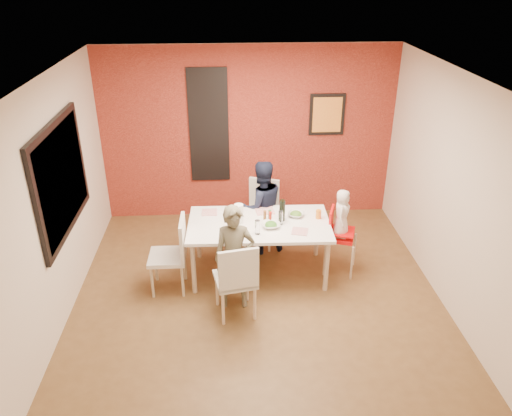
{
  "coord_description": "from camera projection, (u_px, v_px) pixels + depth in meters",
  "views": [
    {
      "loc": [
        -0.33,
        -5.13,
        3.77
      ],
      "look_at": [
        0.0,
        0.3,
        1.05
      ],
      "focal_mm": 35.0,
      "sensor_mm": 36.0,
      "label": 1
    }
  ],
  "objects": [
    {
      "name": "wall_front",
      "position": [
        277.0,
        326.0,
        3.67
      ],
      "size": [
        4.5,
        0.02,
        2.7
      ],
      "primitive_type": "cube",
      "color": "beige",
      "rests_on": "ground"
    },
    {
      "name": "chair_far",
      "position": [
        262.0,
        209.0,
        7.22
      ],
      "size": [
        0.56,
        0.56,
        0.96
      ],
      "rotation": [
        0.0,
        0.0,
        -0.33
      ],
      "color": "silver",
      "rests_on": "ground"
    },
    {
      "name": "child_far",
      "position": [
        261.0,
        207.0,
        6.93
      ],
      "size": [
        0.77,
        0.67,
        1.36
      ],
      "primitive_type": "imported",
      "rotation": [
        0.0,
        0.0,
        3.41
      ],
      "color": "black",
      "rests_on": "ground"
    },
    {
      "name": "picture_window_pane",
      "position": [
        63.0,
        178.0,
        5.65
      ],
      "size": [
        0.02,
        1.55,
        1.15
      ],
      "primitive_type": "cube",
      "color": "black",
      "rests_on": "wall_left"
    },
    {
      "name": "dining_table",
      "position": [
        259.0,
        227.0,
        6.39
      ],
      "size": [
        1.84,
        1.06,
        0.75
      ],
      "rotation": [
        0.0,
        0.0,
        -0.03
      ],
      "color": "white",
      "rests_on": "ground"
    },
    {
      "name": "wine_bottle",
      "position": [
        282.0,
        210.0,
        6.36
      ],
      "size": [
        0.08,
        0.08,
        0.29
      ],
      "primitive_type": "cylinder",
      "color": "black",
      "rests_on": "dining_table"
    },
    {
      "name": "high_chair",
      "position": [
        338.0,
        234.0,
        6.52
      ],
      "size": [
        0.48,
        0.48,
        0.9
      ],
      "rotation": [
        0.0,
        0.0,
        1.24
      ],
      "color": "red",
      "rests_on": "ground"
    },
    {
      "name": "wine_glass_a",
      "position": [
        257.0,
        227.0,
        6.07
      ],
      "size": [
        0.06,
        0.06,
        0.18
      ],
      "primitive_type": "cylinder",
      "color": "white",
      "rests_on": "dining_table"
    },
    {
      "name": "art_print_frame",
      "position": [
        327.0,
        115.0,
        7.58
      ],
      "size": [
        0.54,
        0.03,
        0.64
      ],
      "primitive_type": "cube",
      "color": "black",
      "rests_on": "wall_back"
    },
    {
      "name": "chair_left",
      "position": [
        174.0,
        251.0,
        6.14
      ],
      "size": [
        0.46,
        0.46,
        0.98
      ],
      "rotation": [
        0.0,
        0.0,
        4.71
      ],
      "color": "silver",
      "rests_on": "ground"
    },
    {
      "name": "condiment_green",
      "position": [
        270.0,
        215.0,
        6.39
      ],
      "size": [
        0.04,
        0.04,
        0.15
      ],
      "primitive_type": "cylinder",
      "color": "#2D6722",
      "rests_on": "dining_table"
    },
    {
      "name": "wall_left",
      "position": [
        56.0,
        202.0,
        5.55
      ],
      "size": [
        0.02,
        4.5,
        2.7
      ],
      "primitive_type": "cube",
      "color": "beige",
      "rests_on": "ground"
    },
    {
      "name": "salad_bowl_a",
      "position": [
        271.0,
        225.0,
        6.25
      ],
      "size": [
        0.25,
        0.25,
        0.06
      ],
      "primitive_type": "imported",
      "rotation": [
        0.0,
        0.0,
        0.09
      ],
      "color": "white",
      "rests_on": "dining_table"
    },
    {
      "name": "plate_far_mid",
      "position": [
        265.0,
        211.0,
        6.66
      ],
      "size": [
        0.26,
        0.26,
        0.01
      ],
      "primitive_type": "cube",
      "rotation": [
        0.0,
        0.0,
        0.1
      ],
      "color": "white",
      "rests_on": "dining_table"
    },
    {
      "name": "wall_right",
      "position": [
        450.0,
        191.0,
        5.8
      ],
      "size": [
        0.02,
        4.5,
        2.7
      ],
      "primitive_type": "cube",
      "color": "beige",
      "rests_on": "ground"
    },
    {
      "name": "wall_back",
      "position": [
        248.0,
        134.0,
        7.69
      ],
      "size": [
        4.5,
        0.02,
        2.7
      ],
      "primitive_type": "cube",
      "color": "beige",
      "rests_on": "ground"
    },
    {
      "name": "picture_window_frame",
      "position": [
        61.0,
        178.0,
        5.65
      ],
      "size": [
        0.05,
        1.7,
        1.3
      ],
      "primitive_type": "cube",
      "color": "black",
      "rests_on": "wall_left"
    },
    {
      "name": "condiment_brown",
      "position": [
        265.0,
        216.0,
        6.37
      ],
      "size": [
        0.04,
        0.04,
        0.15
      ],
      "primitive_type": "cylinder",
      "color": "brown",
      "rests_on": "dining_table"
    },
    {
      "name": "paper_towel_roll",
      "position": [
        239.0,
        214.0,
        6.3
      ],
      "size": [
        0.12,
        0.12,
        0.26
      ],
      "primitive_type": "cylinder",
      "color": "white",
      "rests_on": "dining_table"
    },
    {
      "name": "child_near",
      "position": [
        234.0,
        258.0,
        5.8
      ],
      "size": [
        0.48,
        0.32,
        1.31
      ],
      "primitive_type": "imported",
      "rotation": [
        0.0,
        0.0,
        -0.02
      ],
      "color": "brown",
      "rests_on": "ground"
    },
    {
      "name": "plate_far_left",
      "position": [
        209.0,
        212.0,
        6.62
      ],
      "size": [
        0.2,
        0.2,
        0.01
      ],
      "primitive_type": "cube",
      "rotation": [
        0.0,
        0.0,
        -0.0
      ],
      "color": "white",
      "rests_on": "dining_table"
    },
    {
      "name": "salad_bowl_b",
      "position": [
        296.0,
        214.0,
        6.52
      ],
      "size": [
        0.27,
        0.27,
        0.05
      ],
      "primitive_type": "imported",
      "rotation": [
        0.0,
        0.0,
        -0.39
      ],
      "color": "silver",
      "rests_on": "dining_table"
    },
    {
      "name": "sippy_cup",
      "position": [
        318.0,
        214.0,
        6.45
      ],
      "size": [
        0.07,
        0.07,
        0.12
      ],
      "primitive_type": "cylinder",
      "color": "orange",
      "rests_on": "dining_table"
    },
    {
      "name": "art_print_canvas",
      "position": [
        327.0,
        115.0,
        7.57
      ],
      "size": [
        0.44,
        0.01,
        0.54
      ],
      "primitive_type": "cube",
      "color": "gold",
      "rests_on": "wall_back"
    },
    {
      "name": "chair_near",
      "position": [
        237.0,
        278.0,
        5.63
      ],
      "size": [
        0.53,
        0.53,
        0.98
      ],
      "rotation": [
        0.0,
        0.0,
        3.34
      ],
      "color": "silver",
      "rests_on": "ground"
    },
    {
      "name": "brick_accent_wall",
      "position": [
        248.0,
        135.0,
        7.67
      ],
      "size": [
        4.5,
        0.02,
        2.7
      ],
      "primitive_type": "cube",
      "color": "maroon",
      "rests_on": "ground"
    },
    {
      "name": "toddler",
      "position": [
        342.0,
        213.0,
        6.37
      ],
      "size": [
        0.3,
        0.37,
        0.65
      ],
      "primitive_type": "imported",
      "rotation": [
        0.0,
        0.0,
        1.23
      ],
      "color": "silver",
      "rests_on": "high_chair"
    },
    {
      "name": "ground",
      "position": [
        257.0,
        293.0,
        6.28
      ],
      "size": [
        4.5,
        4.5,
        0.0
      ],
      "primitive_type": "plane",
      "color": "brown",
      "rests_on": "ground"
    },
    {
      "name": "condiment_red",
      "position": [
        270.0,
        217.0,
        6.34
      ],
      "size": [
        0.04,
        0.04,
        0.15
      ],
      "primitive_type": "cylinder",
      "color": "red",
      "rests_on": "dining_table"
    },
    {
      "name": "glassblock_surround",
      "position": [
        209.0,
        126.0,
        7.55
      ],
      "size": [
        0.6,
        0.03,
        1.76
      ],
      "primitive_type": "cube",
      "color": "black",
      "rests_on": "wall_back"
    },
    {
      "name": "wine_glass_b",
      "position": [
        281.0,
        218.0,
        6.29
      ],
      "size": [
        0.06,
        0.06,
        0.18
      ],
      "primitive_type": "cylinder",
      "color": "silver",
      "rests_on": "dining_table"
    },
    {
      "name": "plate_near_right",
      "position": [
        300.0,
        231.0,
        6.15
      ],
      "size": [
        0.24,
        0.24,
        0.01
      ],
      "primitive_type": "cube",
      "rotation": [
        0.0,
        0.0,
        -0.26
      ],
      "color": "silver",
      "rests_on": "dining_table"
    },
    {
      "name": "ceiling",
      "position": [
        258.0,
        76.0,
        5.07
      ],
      "size": [
        4.5,
        4.5,
        0.02
      ],
      "primitive_type": "cube",
      "color": "silver",
      "rests_on": "wall_back"
    },
    {
      "name": "plate_near_left",
      "position": [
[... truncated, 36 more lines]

